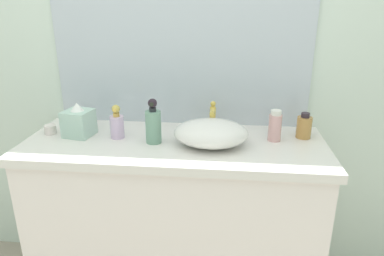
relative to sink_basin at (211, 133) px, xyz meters
The scene contains 11 objects.
bathroom_wall_rear 0.54m from the sink_basin, 123.95° to the left, with size 6.00×0.06×2.60m, color silver.
vanity_counter 0.55m from the sink_basin, behind, with size 1.47×0.57×0.91m.
wall_mirror_panel 0.54m from the sink_basin, 119.84° to the left, with size 1.36×0.01×0.92m, color #B2BCC6.
sink_basin is the anchor object (origin of this frame).
faucet 0.16m from the sink_basin, 90.00° to the left, with size 0.03×0.11×0.17m.
soap_dispenser 0.47m from the sink_basin, behind, with size 0.07×0.07×0.17m.
lotion_bottle 0.32m from the sink_basin, 17.14° to the left, with size 0.06×0.06×0.15m.
perfume_bottle 0.48m from the sink_basin, 17.95° to the left, with size 0.07×0.07×0.13m.
spray_can 0.28m from the sink_basin, behind, with size 0.07×0.07×0.22m.
tissue_box 0.67m from the sink_basin, behind, with size 0.15×0.15×0.17m.
candle_jar 0.83m from the sink_basin, behind, with size 0.06×0.06×0.05m, color silver.
Camera 1 is at (0.31, -1.17, 1.56)m, focal length 33.01 mm.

